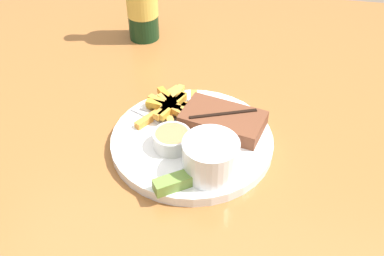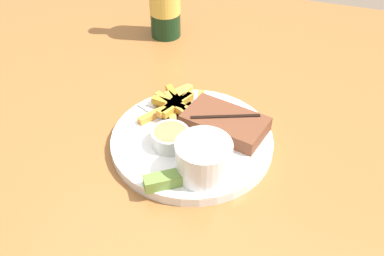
% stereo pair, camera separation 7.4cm
% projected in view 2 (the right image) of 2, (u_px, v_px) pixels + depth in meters
% --- Properties ---
extents(dining_table, '(1.51, 1.28, 0.78)m').
position_uv_depth(dining_table, '(192.00, 172.00, 0.81)').
color(dining_table, '#935B2D').
rests_on(dining_table, ground_plane).
extents(dinner_plate, '(0.27, 0.27, 0.02)m').
position_uv_depth(dinner_plate, '(192.00, 141.00, 0.76)').
color(dinner_plate, white).
rests_on(dinner_plate, dining_table).
extents(steak_portion, '(0.15, 0.11, 0.03)m').
position_uv_depth(steak_portion, '(225.00, 123.00, 0.76)').
color(steak_portion, brown).
rests_on(steak_portion, dinner_plate).
extents(fries_pile, '(0.12, 0.14, 0.02)m').
position_uv_depth(fries_pile, '(178.00, 106.00, 0.80)').
color(fries_pile, gold).
rests_on(fries_pile, dinner_plate).
extents(coleslaw_cup, '(0.09, 0.09, 0.06)m').
position_uv_depth(coleslaw_cup, '(204.00, 157.00, 0.67)').
color(coleslaw_cup, white).
rests_on(coleslaw_cup, dinner_plate).
extents(dipping_sauce_cup, '(0.06, 0.06, 0.03)m').
position_uv_depth(dipping_sauce_cup, '(171.00, 137.00, 0.73)').
color(dipping_sauce_cup, silver).
rests_on(dipping_sauce_cup, dinner_plate).
extents(pickle_spear, '(0.07, 0.06, 0.02)m').
position_uv_depth(pickle_spear, '(167.00, 179.00, 0.67)').
color(pickle_spear, olive).
rests_on(pickle_spear, dinner_plate).
extents(fork_utensil, '(0.13, 0.07, 0.00)m').
position_uv_depth(fork_utensil, '(163.00, 118.00, 0.79)').
color(fork_utensil, '#B7B7BC').
rests_on(fork_utensil, dinner_plate).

